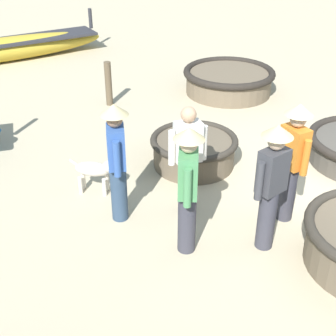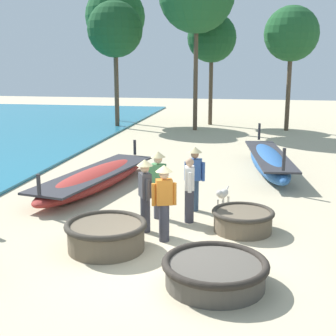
{
  "view_description": "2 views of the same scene",
  "coord_description": "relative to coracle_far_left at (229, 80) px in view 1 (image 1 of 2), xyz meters",
  "views": [
    {
      "loc": [
        -5.19,
        3.58,
        3.81
      ],
      "look_at": [
        -0.42,
        2.75,
        0.99
      ],
      "focal_mm": 50.0,
      "sensor_mm": 36.0,
      "label": 1
    },
    {
      "loc": [
        1.4,
        -8.15,
        3.77
      ],
      "look_at": [
        -0.73,
        3.77,
        0.99
      ],
      "focal_mm": 50.0,
      "sensor_mm": 36.0,
      "label": 2
    }
  ],
  "objects": [
    {
      "name": "dog",
      "position": [
        -3.59,
        3.06,
        0.07
      ],
      "size": [
        0.36,
        0.66,
        0.55
      ],
      "color": "beige",
      "rests_on": "ground"
    },
    {
      "name": "fisherman_standing_right",
      "position": [
        -5.09,
        2.01,
        0.66
      ],
      "size": [
        0.52,
        0.36,
        1.67
      ],
      "color": "#383842",
      "rests_on": "ground"
    },
    {
      "name": "fisherman_hauling",
      "position": [
        -4.31,
        1.85,
        0.54
      ],
      "size": [
        0.27,
        0.52,
        1.57
      ],
      "color": "#383842",
      "rests_on": "ground"
    },
    {
      "name": "mooring_post_inland",
      "position": [
        -0.24,
        2.65,
        0.16
      ],
      "size": [
        0.14,
        0.14,
        0.92
      ],
      "primitive_type": "cylinder",
      "color": "brown",
      "rests_on": "ground"
    },
    {
      "name": "fisherman_crouching",
      "position": [
        -5.19,
        1.04,
        0.66
      ],
      "size": [
        0.36,
        0.47,
        1.67
      ],
      "color": "#383842",
      "rests_on": "ground"
    },
    {
      "name": "fisherman_by_coracle",
      "position": [
        -4.3,
        2.77,
        0.66
      ],
      "size": [
        0.53,
        0.36,
        1.67
      ],
      "color": "#2D425B",
      "rests_on": "ground"
    },
    {
      "name": "long_boat_green_hull",
      "position": [
        3.29,
        5.24,
        0.02
      ],
      "size": [
        2.82,
        5.49,
        1.1
      ],
      "color": "gold",
      "rests_on": "ground"
    },
    {
      "name": "coracle_upturned",
      "position": [
        -3.03,
        1.46,
        -0.03
      ],
      "size": [
        1.41,
        1.41,
        0.5
      ],
      "color": "brown",
      "rests_on": "ground"
    },
    {
      "name": "coracle_far_left",
      "position": [
        0.0,
        0.0,
        0.0
      ],
      "size": [
        2.01,
        2.01,
        0.55
      ],
      "color": "brown",
      "rests_on": "ground"
    },
    {
      "name": "fisherman_standing_left",
      "position": [
        -4.67,
        0.57,
        0.66
      ],
      "size": [
        0.51,
        0.36,
        1.67
      ],
      "color": "#383842",
      "rests_on": "ground"
    }
  ]
}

